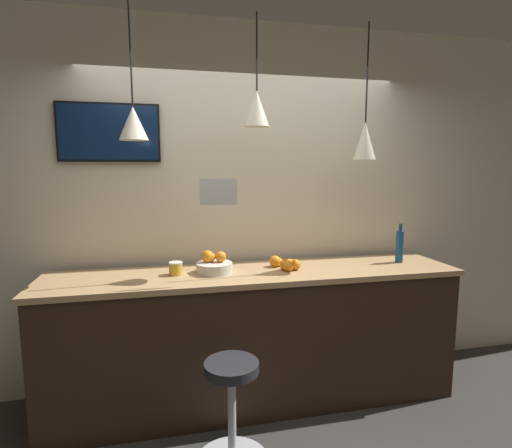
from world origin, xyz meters
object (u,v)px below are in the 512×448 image
object	(u,v)px
bar_stool	(232,405)
juice_bottle	(400,246)
fruit_bowl	(214,265)
mounted_tv	(109,133)
spread_jar	(176,268)

from	to	relation	value
bar_stool	juice_bottle	bearing A→B (deg)	23.80
fruit_bowl	mounted_tv	size ratio (longest dim) A/B	0.36
spread_jar	mounted_tv	distance (m)	1.12
juice_bottle	mounted_tv	size ratio (longest dim) A/B	0.43
bar_stool	mounted_tv	world-z (taller)	mounted_tv
fruit_bowl	spread_jar	world-z (taller)	fruit_bowl
bar_stool	spread_jar	world-z (taller)	spread_jar
spread_jar	mounted_tv	world-z (taller)	mounted_tv
bar_stool	juice_bottle	world-z (taller)	juice_bottle
mounted_tv	bar_stool	bearing A→B (deg)	-53.58
fruit_bowl	juice_bottle	bearing A→B (deg)	-0.22
juice_bottle	spread_jar	world-z (taller)	juice_bottle
juice_bottle	spread_jar	distance (m)	1.76
bar_stool	juice_bottle	distance (m)	1.78
mounted_tv	juice_bottle	bearing A→B (deg)	-9.00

